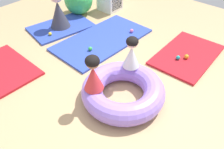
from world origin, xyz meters
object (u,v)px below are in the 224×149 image
Objects in this scene: adult_seated at (58,9)px; exercise_ball_large at (78,0)px; inflatable_cushion at (123,91)px; play_ball_pink at (132,31)px; play_ball_orange at (187,57)px; play_ball_teal at (178,58)px; play_ball_green at (90,49)px; child_in_white at (132,52)px; child_in_red at (93,73)px; play_ball_yellow at (50,34)px.

adult_seated is 0.77m from exercise_ball_large.
inflatable_cushion reaches higher than play_ball_pink.
play_ball_orange is (1.39, -0.24, -0.07)m from inflatable_cushion.
play_ball_pink is 0.92× the size of play_ball_orange.
play_ball_green reaches higher than play_ball_teal.
inflatable_cushion reaches higher than play_ball_orange.
exercise_ball_large reaches higher than play_ball_orange.
play_ball_teal is at bearing -34.03° from child_in_white.
play_ball_green is at bearing 122.95° from play_ball_orange.
inflatable_cushion is 16.24× the size of play_ball_pink.
child_in_white reaches higher than play_ball_pink.
play_ball_orange is (1.71, -0.47, -0.45)m from child_in_red.
play_ball_teal is at bearing -67.50° from play_ball_yellow.
exercise_ball_large is at bearing 49.01° from child_in_white.
inflatable_cushion is 2.41× the size of child_in_white.
exercise_ball_large is at bearing 91.44° from play_ball_pink.
child_in_white is at bearing 158.99° from play_ball_orange.
exercise_ball_large is (-0.04, 1.47, 0.24)m from play_ball_pink.
child_in_white reaches higher than play_ball_yellow.
child_in_red reaches higher than play_ball_green.
child_in_red is at bearing 158.22° from child_in_white.
play_ball_yellow is (0.35, 2.10, -0.07)m from inflatable_cushion.
play_ball_orange reaches higher than play_ball_pink.
play_ball_teal reaches higher than play_ball_yellow.
adult_seated is 11.16× the size of play_ball_teal.
play_ball_teal is 0.15m from play_ball_orange.
child_in_red is 2.04m from play_ball_yellow.
play_ball_yellow is 2.56m from play_ball_orange.
adult_seated is 1.51m from play_ball_pink.
exercise_ball_large reaches higher than play_ball_pink.
child_in_red reaches higher than play_ball_teal.
child_in_red is 1.70m from play_ball_teal.
child_in_red is 6.53× the size of play_ball_orange.
adult_seated is 2.47m from play_ball_teal.
play_ball_orange is 0.12× the size of exercise_ball_large.
play_ball_yellow is 0.10× the size of exercise_ball_large.
inflatable_cushion is at bearing -120.39° from exercise_ball_large.
inflatable_cushion is 15.50× the size of play_ball_green.
exercise_ball_large is at bearing 59.61° from inflatable_cushion.
play_ball_pink is at bearing 33.65° from inflatable_cushion.
child_in_white is at bearing 23.56° from inflatable_cushion.
inflatable_cushion is 1.41m from play_ball_orange.
play_ball_yellow is 0.89× the size of play_ball_green.
play_ball_orange reaches higher than play_ball_teal.
play_ball_pink is (1.80, 0.76, -0.46)m from child_in_red.
child_in_white is 6.74× the size of play_ball_teal.
exercise_ball_large is (0.95, 1.31, 0.24)m from play_ball_green.
play_ball_pink is at bearing 137.91° from child_in_red.
play_ball_green is at bearing 121.26° from play_ball_teal.
adult_seated is at bearing 121.40° from play_ball_pink.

